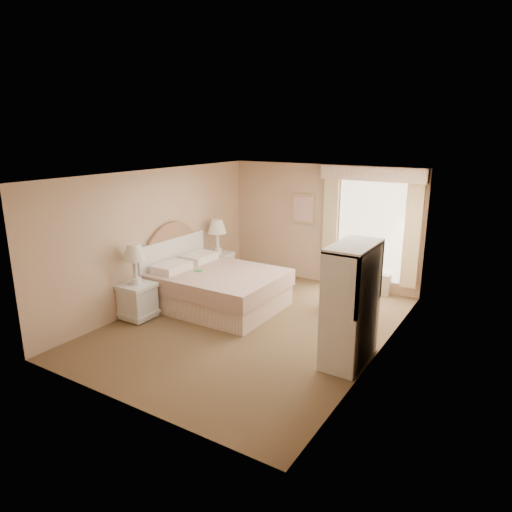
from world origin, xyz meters
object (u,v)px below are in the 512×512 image
Objects in this scene: round_table at (354,280)px; nightstand_far at (218,259)px; cafe_chair at (338,276)px; bed at (212,286)px; nightstand_near at (137,291)px; armoire at (351,314)px.

nightstand_far is at bearing -174.24° from round_table.
cafe_chair is at bearing -124.35° from round_table.
bed is 1.70× the size of nightstand_far.
round_table is (2.92, 2.63, -0.02)m from nightstand_near.
nightstand_far is 4.10m from armoire.
bed is 3.22× the size of round_table.
armoire reaches higher than cafe_chair.
cafe_chair is (-0.20, -0.29, 0.12)m from round_table.
round_table is 0.37m from cafe_chair.
nightstand_far is 1.32× the size of cafe_chair.
armoire is at bearing -71.17° from round_table.
nightstand_near is at bearing -121.75° from bed.
nightstand_near is 1.28× the size of cafe_chair.
armoire is at bearing 7.61° from nightstand_near.
bed reaches higher than round_table.
armoire is (3.65, 0.49, 0.21)m from nightstand_near.
nightstand_near reaches higher than cafe_chair.
round_table is at bearing 33.52° from bed.
bed is at bearing -146.48° from round_table.
armoire reaches higher than nightstand_far.
nightstand_far is at bearing 90.00° from nightstand_near.
nightstand_far is at bearing 153.18° from armoire.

